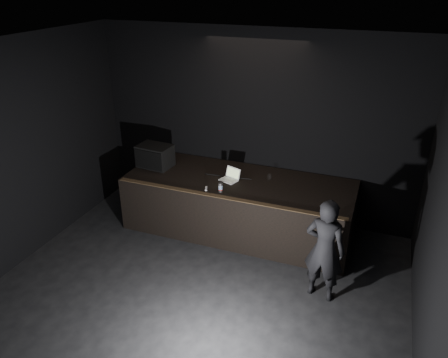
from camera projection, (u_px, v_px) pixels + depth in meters
The scene contains 11 objects.
ground at pixel (171, 331), 5.80m from camera, with size 7.00×7.00×0.00m, color black.
room_walls at pixel (162, 196), 4.93m from camera, with size 6.10×7.10×3.52m.
stage_riser at pixel (239, 205), 7.89m from camera, with size 4.00×1.50×1.00m, color black.
riser_lip at pixel (225, 197), 7.07m from camera, with size 3.92×0.10×0.01m, color brown.
stage_monitor at pixel (155, 156), 8.13m from camera, with size 0.65×0.50×0.41m.
cable at pixel (228, 177), 7.78m from camera, with size 0.02×0.02×0.85m, color black.
laptop at pixel (230, 177), 7.66m from camera, with size 0.37×0.35×0.20m.
beer_can at pixel (220, 188), 7.22m from camera, with size 0.07×0.07×0.17m.
plastic_cup at pixel (269, 177), 7.68m from camera, with size 0.07×0.07×0.09m, color white.
wii_remote at pixel (206, 189), 7.34m from camera, with size 0.03×0.14×0.03m, color white.
person at pixel (325, 250), 6.11m from camera, with size 0.58×0.38×1.58m, color black.
Camera 1 is at (2.21, -3.83, 4.33)m, focal length 35.00 mm.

